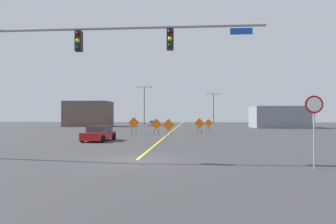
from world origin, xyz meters
The scene contains 15 objects.
ground centered at (0.00, 0.00, 0.00)m, with size 185.15×185.15×0.00m, color #38383A.
road_centre_stripe centered at (0.00, 51.43, 0.00)m, with size 0.16×102.86×0.01m.
traffic_signal_assembly centered at (-3.01, -0.01, 5.52)m, with size 14.40×0.44×7.40m.
stop_sign centered at (7.97, -1.94, 2.18)m, with size 0.76×0.07×3.11m.
street_lamp_mid_right centered at (-8.93, 59.35, 5.70)m, with size 3.91×0.24×9.77m.
street_lamp_far_left centered at (9.27, 68.67, 5.09)m, with size 3.72×0.24×8.63m.
construction_sign_right_lane centered at (0.35, 17.22, 1.19)m, with size 1.34×0.24×1.94m.
construction_sign_median_far centered at (-3.89, 19.33, 1.36)m, with size 1.29×0.26×2.12m.
construction_sign_median_near centered at (3.89, 23.16, 1.23)m, with size 1.38×0.17×1.99m.
construction_sign_left_shoulder centered at (5.36, 28.23, 1.14)m, with size 1.21×0.18×1.83m.
construction_sign_right_shoulder centered at (-1.31, 20.10, 1.21)m, with size 1.31×0.26×1.95m.
car_silver_near centered at (-5.51, 52.22, 0.59)m, with size 2.22×4.28×1.22m.
car_red_mid centered at (-5.49, 11.19, 0.64)m, with size 2.27×4.31×1.36m.
roadside_building_west centered at (-19.46, 48.04, 2.72)m, with size 9.46×6.56×5.44m.
roadside_building_east centered at (19.60, 43.16, 2.04)m, with size 9.75×7.54×4.08m.
Camera 1 is at (2.71, -14.88, 2.24)m, focal length 31.53 mm.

